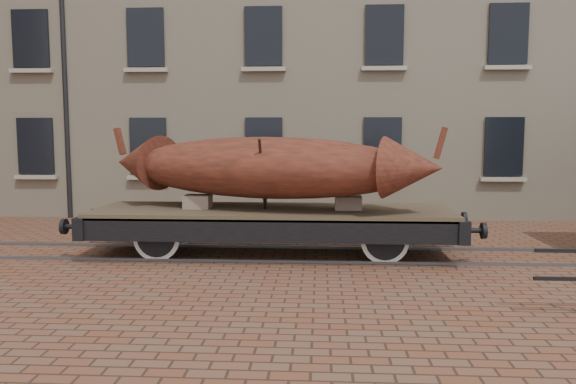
{
  "coord_description": "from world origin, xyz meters",
  "views": [
    {
      "loc": [
        -0.8,
        -11.71,
        2.59
      ],
      "look_at": [
        -1.52,
        0.5,
        1.3
      ],
      "focal_mm": 35.0,
      "sensor_mm": 36.0,
      "label": 1
    }
  ],
  "objects": [
    {
      "name": "ground",
      "position": [
        0.0,
        0.0,
        0.0
      ],
      "size": [
        90.0,
        90.0,
        0.0
      ],
      "primitive_type": "plane",
      "color": "brown"
    },
    {
      "name": "warehouse_cream",
      "position": [
        3.0,
        9.99,
        7.0
      ],
      "size": [
        40.0,
        10.19,
        14.0
      ],
      "color": "beige",
      "rests_on": "ground"
    },
    {
      "name": "rail_track",
      "position": [
        0.0,
        0.0,
        0.03
      ],
      "size": [
        30.0,
        1.52,
        0.06
      ],
      "color": "#59595E",
      "rests_on": "ground"
    },
    {
      "name": "flatcar_wagon",
      "position": [
        -1.82,
        0.0,
        0.8
      ],
      "size": [
        8.45,
        2.29,
        1.28
      ],
      "color": "#41362B",
      "rests_on": "ground"
    },
    {
      "name": "iron_boat",
      "position": [
        -1.98,
        0.0,
        1.88
      ],
      "size": [
        7.3,
        3.64,
        1.73
      ],
      "color": "maroon",
      "rests_on": "flatcar_wagon"
    }
  ]
}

